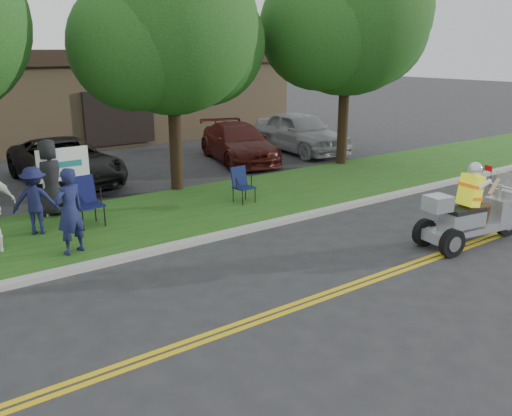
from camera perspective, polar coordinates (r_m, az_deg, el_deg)
ground at (r=10.27m, az=8.66°, el=-7.02°), size 120.00×120.00×0.00m
centerline_near at (r=9.91m, az=11.04°, el=-8.02°), size 60.00×0.10×0.01m
centerline_far at (r=10.01m, az=10.36°, el=-7.73°), size 60.00×0.10×0.01m
curb at (r=12.44m, az=-1.22°, el=-2.30°), size 60.00×0.25×0.12m
grass_verge at (r=14.17m, az=-6.21°, el=-0.04°), size 60.00×4.00×0.10m
commercial_building at (r=27.11m, az=-17.63°, el=11.40°), size 18.00×8.20×4.00m
tree_mid at (r=15.65m, az=-8.82°, el=17.66°), size 5.88×4.80×7.05m
tree_right at (r=19.42m, az=9.68°, el=19.12°), size 6.86×5.60×8.07m
business_sign at (r=14.04m, az=-19.61°, el=3.99°), size 1.25×0.06×1.75m
trike_scooter at (r=12.38m, az=21.67°, el=-0.80°), size 2.77×1.06×1.81m
lawn_chair_a at (r=14.42m, az=-1.55°, el=2.73°), size 0.53×0.55×0.94m
lawn_chair_b at (r=13.06m, az=-17.52°, el=0.99°), size 0.65×0.68×1.14m
spectator_adult_left at (r=11.28m, az=-19.03°, el=-0.32°), size 0.74×0.62×1.74m
spectator_chair_a at (r=12.81m, az=-22.23°, el=0.74°), size 1.11×0.89×1.50m
spectator_chair_b at (r=14.06m, az=-20.88°, el=3.01°), size 1.01×0.75×1.89m
parked_car_mid at (r=17.80m, az=-19.41°, el=4.63°), size 2.61×5.11×1.38m
parked_car_right at (r=20.22m, az=-1.86°, el=6.88°), size 3.10×5.09×1.38m
parked_car_far_right at (r=22.05m, az=4.70°, el=7.97°), size 2.35×4.93×1.63m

